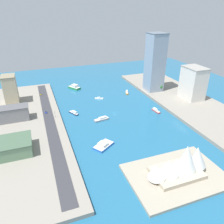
# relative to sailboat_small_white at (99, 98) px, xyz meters

# --- Properties ---
(ground_plane) EXTENTS (440.00, 440.00, 0.00)m
(ground_plane) POSITION_rel_sailboat_small_white_xyz_m (-3.94, 44.46, -0.93)
(ground_plane) COLOR #23668E
(quay_west) EXTENTS (70.00, 240.00, 3.13)m
(quay_west) POSITION_rel_sailboat_small_white_xyz_m (-96.86, 44.46, 0.63)
(quay_west) COLOR gray
(quay_west) RESTS_ON ground_plane
(quay_east) EXTENTS (70.00, 240.00, 3.13)m
(quay_east) POSITION_rel_sailboat_small_white_xyz_m (88.98, 44.46, 0.63)
(quay_east) COLOR gray
(quay_east) RESTS_ON ground_plane
(peninsula_point) EXTENTS (67.70, 46.93, 2.00)m
(peninsula_point) POSITION_rel_sailboat_small_white_xyz_m (-8.83, 153.61, 0.07)
(peninsula_point) COLOR #A89E89
(peninsula_point) RESTS_ON ground_plane
(road_strip) EXTENTS (10.15, 228.00, 0.15)m
(road_strip) POSITION_rel_sailboat_small_white_xyz_m (66.27, 44.46, 2.27)
(road_strip) COLOR #38383D
(road_strip) RESTS_ON quay_east
(sailboat_small_white) EXTENTS (11.40, 7.47, 9.71)m
(sailboat_small_white) POSITION_rel_sailboat_small_white_xyz_m (0.00, 0.00, 0.00)
(sailboat_small_white) COLOR white
(sailboat_small_white) RESTS_ON ground_plane
(tugboat_red) EXTENTS (4.81, 13.39, 3.20)m
(tugboat_red) POSITION_rel_sailboat_small_white_xyz_m (-49.58, 56.97, 0.27)
(tugboat_red) COLOR red
(tugboat_red) RESTS_ON ground_plane
(water_taxi_orange) EXTENTS (6.82, 12.98, 3.72)m
(water_taxi_orange) POSITION_rel_sailboat_small_white_xyz_m (-41.63, -6.16, 0.37)
(water_taxi_orange) COLOR orange
(water_taxi_orange) RESTS_ON ground_plane
(ferry_green_doubledeck) EXTENTS (16.47, 20.04, 6.42)m
(ferry_green_doubledeck) POSITION_rel_sailboat_small_white_xyz_m (21.99, -49.05, 1.46)
(ferry_green_doubledeck) COLOR #2D8C4C
(ferry_green_doubledeck) RESTS_ON ground_plane
(yacht_sleek_gray) EXTENTS (17.29, 7.25, 3.53)m
(yacht_sleek_gray) POSITION_rel_sailboat_small_white_xyz_m (14.53, 55.85, 0.42)
(yacht_sleek_gray) COLOR #999EA3
(yacht_sleek_gray) RESTS_ON ground_plane
(catamaran_blue) EXTENTS (20.25, 18.17, 3.99)m
(catamaran_blue) POSITION_rel_sailboat_small_white_xyz_m (27.62, 101.34, 0.43)
(catamaran_blue) COLOR blue
(catamaran_blue) RESTS_ON ground_plane
(patrol_launch_navy) EXTENTS (8.98, 14.23, 3.50)m
(patrol_launch_navy) POSITION_rel_sailboat_small_white_xyz_m (38.82, 30.79, 0.38)
(patrol_launch_navy) COLOR #1E284C
(patrol_launch_navy) RESTS_ON ground_plane
(office_block_beige) EXTENTS (15.15, 20.46, 33.13)m
(office_block_beige) POSITION_rel_sailboat_small_white_xyz_m (102.36, -19.19, 18.79)
(office_block_beige) COLOR #C6B793
(office_block_beige) RESTS_ON quay_east
(terminal_long_green) EXTENTS (33.36, 24.66, 11.20)m
(terminal_long_green) POSITION_rel_sailboat_small_white_xyz_m (100.35, 88.81, 7.82)
(terminal_long_green) COLOR slate
(terminal_long_green) RESTS_ON quay_east
(tower_tall_glass) EXTENTS (21.38, 22.31, 74.70)m
(tower_tall_glass) POSITION_rel_sailboat_small_white_xyz_m (-77.45, 0.69, 39.57)
(tower_tall_glass) COLOR #8C9EB2
(tower_tall_glass) RESTS_ON quay_west
(warehouse_low_gray) EXTENTS (46.34, 15.18, 14.50)m
(warehouse_low_gray) POSITION_rel_sailboat_small_white_xyz_m (107.28, 29.73, 9.47)
(warehouse_low_gray) COLOR gray
(warehouse_low_gray) RESTS_ON quay_east
(hotel_broad_white) EXTENTS (21.41, 29.02, 39.46)m
(hotel_broad_white) POSITION_rel_sailboat_small_white_xyz_m (-106.86, 43.95, 21.95)
(hotel_broad_white) COLOR silver
(hotel_broad_white) RESTS_ON quay_west
(taxi_yellow_cab) EXTENTS (1.88, 4.54, 1.60)m
(taxi_yellow_cab) POSITION_rel_sailboat_small_white_xyz_m (69.50, -32.98, 3.12)
(taxi_yellow_cab) COLOR black
(taxi_yellow_cab) RESTS_ON road_strip
(hatchback_blue) EXTENTS (1.87, 5.01, 1.53)m
(hatchback_blue) POSITION_rel_sailboat_small_white_xyz_m (67.89, 24.06, 3.09)
(hatchback_blue) COLOR black
(hatchback_blue) RESTS_ON road_strip
(traffic_light_waterfront) EXTENTS (0.36, 0.36, 6.50)m
(traffic_light_waterfront) POSITION_rel_sailboat_small_white_xyz_m (59.62, 38.26, 6.53)
(traffic_light_waterfront) COLOR black
(traffic_light_waterfront) RESTS_ON quay_east
(opera_landmark) EXTENTS (47.00, 22.79, 23.24)m
(opera_landmark) POSITION_rel_sailboat_small_white_xyz_m (-10.52, 153.61, 9.91)
(opera_landmark) COLOR #BCAD93
(opera_landmark) RESTS_ON peninsula_point
(park_tree_cluster) EXTENTS (8.22, 20.65, 9.26)m
(park_tree_cluster) POSITION_rel_sailboat_small_white_xyz_m (-83.05, 1.63, 7.91)
(park_tree_cluster) COLOR brown
(park_tree_cluster) RESTS_ON quay_west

